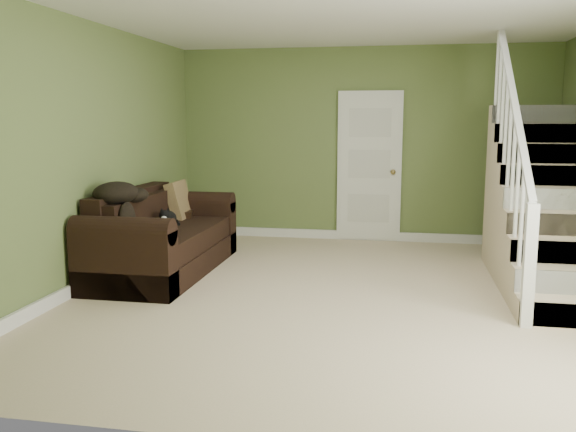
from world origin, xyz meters
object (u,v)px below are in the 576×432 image
at_px(side_table, 174,232).
at_px(banana, 144,237).
at_px(sofa, 161,241).
at_px(cat, 167,219).

relative_size(side_table, banana, 4.41).
bearing_deg(sofa, cat, 62.24).
distance_m(sofa, banana, 0.66).
bearing_deg(side_table, sofa, -78.61).
xyz_separation_m(sofa, side_table, (-0.16, 0.82, -0.05)).
xyz_separation_m(side_table, cat, (0.21, -0.73, 0.29)).
height_order(side_table, cat, side_table).
height_order(cat, banana, cat).
bearing_deg(sofa, banana, -81.31).
bearing_deg(sofa, side_table, 101.39).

